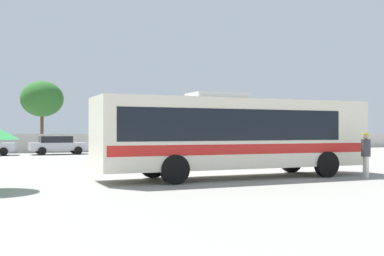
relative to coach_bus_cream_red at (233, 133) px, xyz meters
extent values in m
plane|color=gray|center=(-0.16, 10.43, -1.80)|extent=(300.00, 300.00, 0.00)
cube|color=beige|center=(-0.16, 26.19, -0.98)|extent=(80.00, 0.30, 1.62)
cube|color=silver|center=(0.13, 0.00, -0.02)|extent=(11.30, 2.74, 2.67)
cube|color=black|center=(-0.44, -0.01, 0.30)|extent=(9.27, 2.74, 1.18)
cube|color=red|center=(0.13, 0.00, -0.61)|extent=(11.07, 2.76, 0.37)
cube|color=#19212D|center=(5.77, 0.10, 0.46)|extent=(0.08, 2.30, 1.39)
cube|color=red|center=(5.77, 0.10, -1.03)|extent=(0.10, 2.50, 0.64)
cube|color=#B2B2B2|center=(-0.72, -0.01, 1.44)|extent=(2.22, 1.44, 0.24)
cylinder|color=black|center=(3.59, 1.29, -1.28)|extent=(1.04, 0.32, 1.04)
cylinder|color=black|center=(3.64, -1.16, -1.28)|extent=(1.04, 0.32, 1.04)
cylinder|color=black|center=(-2.99, 1.17, -1.28)|extent=(1.04, 0.32, 1.04)
cylinder|color=black|center=(-2.95, -1.27, -1.28)|extent=(1.04, 0.32, 1.04)
cylinder|color=silver|center=(4.79, -2.06, -1.36)|extent=(0.16, 0.16, 0.86)
cylinder|color=silver|center=(4.75, -2.22, -1.36)|extent=(0.16, 0.16, 0.86)
cylinder|color=#38383D|center=(4.77, -2.14, -0.59)|extent=(0.44, 0.44, 0.68)
sphere|color=tan|center=(4.77, -2.14, -0.13)|extent=(0.23, 0.23, 0.23)
cylinder|color=yellow|center=(4.77, -2.14, -0.03)|extent=(0.25, 0.25, 0.07)
cylinder|color=black|center=(-8.42, 23.35, -1.48)|extent=(0.64, 0.23, 0.64)
cylinder|color=black|center=(-8.45, 21.58, -1.48)|extent=(0.64, 0.23, 0.64)
cube|color=#B7BABF|center=(-4.32, 22.41, -1.16)|extent=(4.56, 2.00, 0.63)
cube|color=black|center=(-4.55, 22.40, -0.58)|extent=(2.54, 1.77, 0.52)
cylinder|color=black|center=(-2.97, 23.35, -1.48)|extent=(0.65, 0.25, 0.64)
cylinder|color=black|center=(-2.89, 21.59, -1.48)|extent=(0.65, 0.25, 0.64)
cylinder|color=black|center=(-5.75, 23.23, -1.48)|extent=(0.65, 0.25, 0.64)
cylinder|color=black|center=(-5.67, 21.47, -1.48)|extent=(0.65, 0.25, 0.64)
cylinder|color=brown|center=(-4.81, 33.05, 0.04)|extent=(0.32, 0.32, 3.67)
ellipsoid|color=#2D6628|center=(-4.81, 33.05, 3.36)|extent=(4.26, 4.26, 3.62)
cylinder|color=brown|center=(1.81, 32.06, -0.36)|extent=(0.32, 0.32, 2.87)
ellipsoid|color=#23561E|center=(1.81, 32.06, 2.35)|extent=(3.64, 3.64, 3.09)
camera|label=1|loc=(-8.56, -16.75, 0.06)|focal=43.98mm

